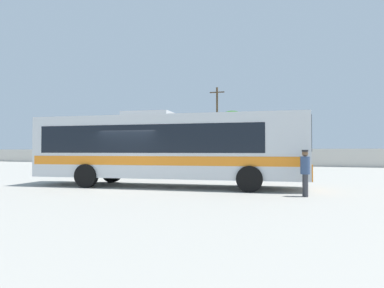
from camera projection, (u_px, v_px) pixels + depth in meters
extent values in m
plane|color=gray|center=(207.00, 173.00, 23.70)|extent=(300.00, 300.00, 0.00)
cube|color=beige|center=(246.00, 157.00, 36.27)|extent=(80.00, 0.30, 1.84)
cube|color=silver|center=(167.00, 147.00, 14.81)|extent=(12.40, 4.32, 2.73)
cube|color=black|center=(154.00, 140.00, 14.95)|extent=(10.24, 4.02, 1.20)
cube|color=orange|center=(167.00, 160.00, 14.79)|extent=(12.16, 4.31, 0.38)
cube|color=#19212D|center=(308.00, 134.00, 13.45)|extent=(0.38, 2.28, 1.42)
cube|color=orange|center=(308.00, 171.00, 13.41)|extent=(0.43, 2.48, 0.66)
cube|color=#B2B2B2|center=(148.00, 115.00, 15.04)|extent=(2.38, 1.71, 0.24)
cylinder|color=black|center=(252.00, 174.00, 15.13)|extent=(1.07, 0.45, 1.04)
cylinder|color=black|center=(249.00, 179.00, 12.74)|extent=(1.07, 0.45, 1.04)
cylinder|color=black|center=(112.00, 172.00, 16.72)|extent=(1.07, 0.45, 1.04)
cylinder|color=black|center=(86.00, 176.00, 14.34)|extent=(1.07, 0.45, 1.04)
cylinder|color=#38383D|center=(305.00, 185.00, 11.59)|extent=(0.15, 0.15, 0.79)
cylinder|color=#38383D|center=(306.00, 186.00, 11.44)|extent=(0.15, 0.15, 0.79)
cylinder|color=#33476B|center=(305.00, 165.00, 11.53)|extent=(0.43, 0.43, 0.63)
sphere|color=brown|center=(305.00, 153.00, 11.54)|extent=(0.21, 0.21, 0.21)
cylinder|color=#262628|center=(305.00, 151.00, 11.54)|extent=(0.23, 0.23, 0.06)
cylinder|color=gray|center=(67.00, 158.00, 23.11)|extent=(0.05, 0.05, 2.28)
cone|color=blue|center=(67.00, 145.00, 23.13)|extent=(2.19, 2.19, 0.60)
cube|color=brown|center=(67.00, 171.00, 23.09)|extent=(0.46, 0.46, 0.36)
cube|color=black|center=(126.00, 160.00, 36.99)|extent=(4.58, 2.06, 0.60)
cube|color=black|center=(128.00, 155.00, 36.93)|extent=(2.56, 1.80, 0.49)
cylinder|color=black|center=(111.00, 162.00, 36.58)|extent=(0.65, 0.26, 0.64)
cylinder|color=black|center=(119.00, 162.00, 38.26)|extent=(0.65, 0.26, 0.64)
cylinder|color=black|center=(133.00, 163.00, 35.72)|extent=(0.65, 0.26, 0.64)
cylinder|color=black|center=(140.00, 162.00, 37.39)|extent=(0.65, 0.26, 0.64)
cube|color=navy|center=(172.00, 160.00, 34.39)|extent=(4.46, 1.87, 0.68)
cube|color=black|center=(174.00, 154.00, 34.31)|extent=(2.47, 1.69, 0.55)
cylinder|color=black|center=(157.00, 163.00, 34.09)|extent=(0.64, 0.23, 0.64)
cylinder|color=black|center=(165.00, 163.00, 35.72)|extent=(0.64, 0.23, 0.64)
cylinder|color=black|center=(181.00, 164.00, 33.04)|extent=(0.64, 0.23, 0.64)
cylinder|color=black|center=(188.00, 163.00, 34.67)|extent=(0.64, 0.23, 0.64)
cube|color=slate|center=(223.00, 160.00, 33.07)|extent=(4.25, 1.91, 0.66)
cube|color=black|center=(225.00, 155.00, 33.00)|extent=(2.35, 1.72, 0.54)
cylinder|color=black|center=(208.00, 164.00, 32.76)|extent=(0.65, 0.24, 0.64)
cylinder|color=black|center=(214.00, 163.00, 34.39)|extent=(0.65, 0.24, 0.64)
cylinder|color=black|center=(233.00, 164.00, 31.75)|extent=(0.65, 0.24, 0.64)
cylinder|color=black|center=(238.00, 164.00, 33.37)|extent=(0.65, 0.24, 0.64)
cylinder|color=#4C3823|center=(217.00, 126.00, 39.65)|extent=(0.24, 0.24, 9.39)
cube|color=#473321|center=(217.00, 92.00, 39.74)|extent=(1.80, 0.30, 0.12)
cylinder|color=brown|center=(156.00, 151.00, 47.68)|extent=(0.32, 0.32, 3.11)
ellipsoid|color=#38752D|center=(156.00, 127.00, 47.76)|extent=(5.62, 5.62, 4.77)
cylinder|color=brown|center=(232.00, 150.00, 39.16)|extent=(0.32, 0.32, 3.47)
ellipsoid|color=#23561E|center=(232.00, 124.00, 39.23)|extent=(3.88, 3.88, 3.30)
cylinder|color=brown|center=(289.00, 152.00, 38.30)|extent=(0.32, 0.32, 3.01)
ellipsoid|color=#23561E|center=(289.00, 128.00, 38.36)|extent=(3.75, 3.75, 3.19)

